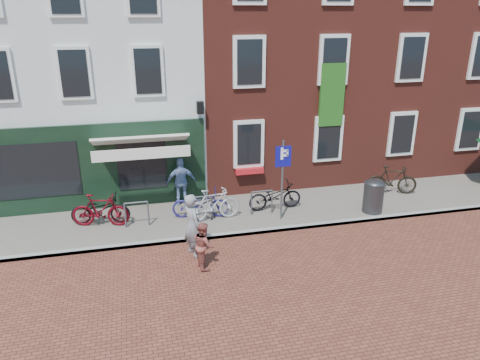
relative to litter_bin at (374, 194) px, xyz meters
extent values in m
plane|color=brown|center=(-4.14, -0.53, -0.73)|extent=(80.00, 80.00, 0.00)
cube|color=slate|center=(-3.14, 0.97, -0.68)|extent=(24.00, 3.00, 0.10)
cube|color=silver|center=(-9.14, 6.47, 3.77)|extent=(8.00, 8.00, 9.00)
cube|color=maroon|center=(-2.14, 6.47, 4.27)|extent=(6.00, 8.00, 10.00)
cube|color=maroon|center=(3.86, 6.47, 4.27)|extent=(6.00, 8.00, 10.00)
cylinder|color=#343537|center=(0.00, 0.00, -0.13)|extent=(0.66, 0.66, 0.99)
ellipsoid|color=#343537|center=(0.00, 0.00, 0.44)|extent=(0.66, 0.66, 0.30)
cylinder|color=#4C4C4F|center=(-3.13, 0.18, 0.68)|extent=(0.07, 0.07, 2.61)
cube|color=navy|center=(-3.13, 0.16, 1.47)|extent=(0.50, 0.04, 0.65)
imported|color=gray|center=(-6.17, -1.29, 0.18)|extent=(0.64, 0.77, 1.81)
imported|color=#98493F|center=(-5.98, -1.99, -0.09)|extent=(0.56, 0.68, 1.28)
imported|color=#758DBD|center=(-6.09, 2.07, 0.21)|extent=(0.98, 0.41, 1.67)
imported|color=black|center=(-8.74, 1.15, -0.15)|extent=(1.88, 0.85, 0.95)
imported|color=#54050E|center=(-8.72, 0.96, -0.10)|extent=(1.83, 0.88, 1.06)
imported|color=navy|center=(-5.62, 0.89, -0.15)|extent=(1.90, 0.94, 0.95)
imported|color=#AAAAAD|center=(-5.26, 0.59, -0.10)|extent=(1.81, 0.71, 1.06)
imported|color=black|center=(-3.10, 0.94, -0.15)|extent=(1.83, 0.69, 0.95)
imported|color=black|center=(1.47, 1.30, -0.10)|extent=(1.82, 1.06, 1.06)
camera|label=1|loc=(-7.51, -12.49, 5.68)|focal=34.13mm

